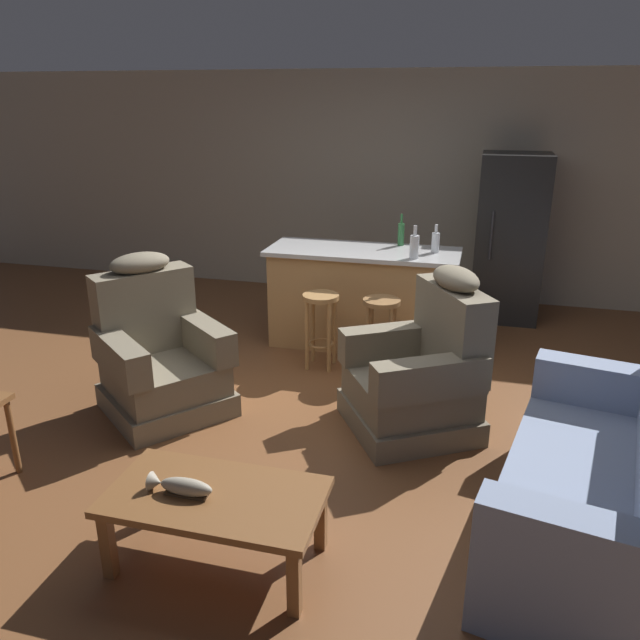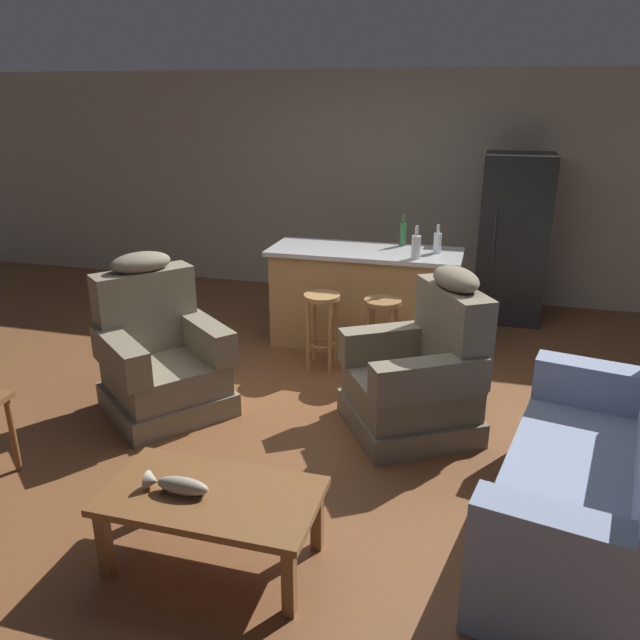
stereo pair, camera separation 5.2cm
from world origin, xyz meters
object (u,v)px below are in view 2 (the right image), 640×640
Objects in this scene: bar_stool_left at (322,317)px; recliner_near_island at (421,374)px; couch at (598,488)px; fish_figurine at (177,485)px; bottle_wine_dark at (416,246)px; bottle_tall_green at (403,234)px; bottle_short_amber at (437,242)px; coffee_table at (212,502)px; bar_stool_right at (382,323)px; kitchen_island at (364,298)px; refrigerator at (513,239)px; recliner_near_lamp at (160,356)px.

recliner_near_island is at bearing -41.49° from bar_stool_left.
couch reaches higher than bar_stool_left.
fish_figurine is 3.19m from bottle_wine_dark.
bottle_tall_green is (0.56, 0.90, 0.59)m from bar_stool_left.
bottle_tall_green is 0.41m from bottle_short_amber.
couch reaches higher than coffee_table.
bar_stool_right reaches higher than fish_figurine.
bottle_wine_dark reaches higher than bar_stool_left.
recliner_near_island is 1.67m from kitchen_island.
refrigerator is 1.66m from bottle_wine_dark.
recliner_near_lamp is at bearing 121.81° from fish_figurine.
fish_figurine is at bearing -110.31° from refrigerator.
bottle_wine_dark is at bearing 63.47° from bar_stool_right.
refrigerator is at bearing 71.44° from coffee_table.
refrigerator is 6.01× the size of bottle_wine_dark.
recliner_near_lamp is (-1.12, 1.50, 0.06)m from coffee_table.
couch is 1.69× the size of recliner_near_island.
fish_figurine is 3.48m from bottle_short_amber.
fish_figurine is 3.26m from kitchen_island.
bottle_wine_dark is at bearing -110.82° from recliner_near_island.
couch is 3.15m from recliner_near_lamp.
bottle_tall_green is (0.44, 3.47, 0.70)m from coffee_table.
bar_stool_left and bar_stool_right have the same top height.
bottle_wine_dark is (-0.16, -0.27, 0.01)m from bottle_short_amber.
couch is at bearing 19.81° from coffee_table.
bottle_short_amber reaches higher than couch.
bottle_short_amber is at bearing 76.44° from coffee_table.
bar_stool_left is (-0.12, 2.57, 0.11)m from coffee_table.
recliner_near_island reaches higher than fish_figurine.
coffee_table is 2.05m from couch.
bottle_wine_dark is at bearing 75.39° from fish_figurine.
bottle_wine_dark is (-1.30, 2.29, 0.72)m from couch.
coffee_table is at bearing 31.41° from couch.
bottle_short_amber reaches higher than bar_stool_right.
bottle_short_amber is (1.91, 1.76, 0.63)m from recliner_near_lamp.
bottle_short_amber is at bearing 4.92° from kitchen_island.
recliner_near_lamp is 1.00× the size of recliner_near_island.
bottle_wine_dark is (0.50, -0.21, 0.58)m from kitchen_island.
couch is 1.69× the size of recliner_near_lamp.
bottle_short_amber is at bearing -118.50° from recliner_near_island.
bottle_wine_dark reaches higher than kitchen_island.
bottle_wine_dark is (1.75, 1.49, 0.64)m from recliner_near_lamp.
bottle_tall_green reaches higher than bottle_wine_dark.
bottle_short_amber reaches higher than fish_figurine.
couch is 6.71× the size of bottle_tall_green.
bar_stool_right is (0.54, 0.00, 0.00)m from bar_stool_left.
bottle_short_amber is 0.31m from bottle_wine_dark.
refrigerator reaches higher than fish_figurine.
bar_stool_left is at bearing -30.88° from couch.
couch is 3.77m from refrigerator.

